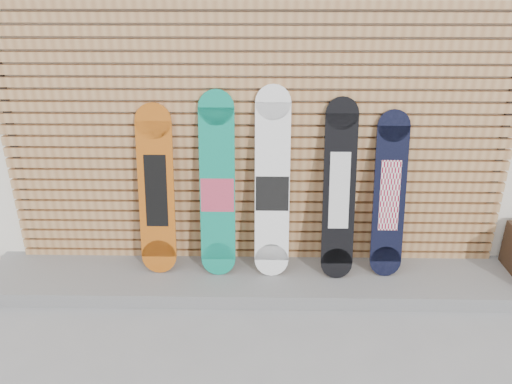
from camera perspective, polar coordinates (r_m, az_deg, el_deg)
ground at (r=3.86m, az=2.05°, el=-16.31°), size 80.00×80.00×0.00m
building at (r=6.50m, az=6.42°, el=17.79°), size 12.00×5.00×3.60m
concrete_step at (r=4.36m, az=-0.08°, el=-9.89°), size 4.60×0.70×0.12m
slat_wall at (r=4.12m, az=-0.02°, el=5.81°), size 4.26×0.08×2.29m
snowboard_0 at (r=4.19m, az=-11.32°, el=0.14°), size 0.30×0.28×1.42m
snowboard_1 at (r=4.09m, az=-4.44°, el=0.57°), size 0.29×0.30×1.53m
snowboard_2 at (r=4.06m, az=1.87°, el=0.77°), size 0.28×0.31×1.57m
snowboard_3 at (r=4.11m, az=9.49°, el=0.17°), size 0.26×0.34×1.48m
snowboard_4 at (r=4.23m, az=15.00°, el=-0.38°), size 0.26×0.30×1.38m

